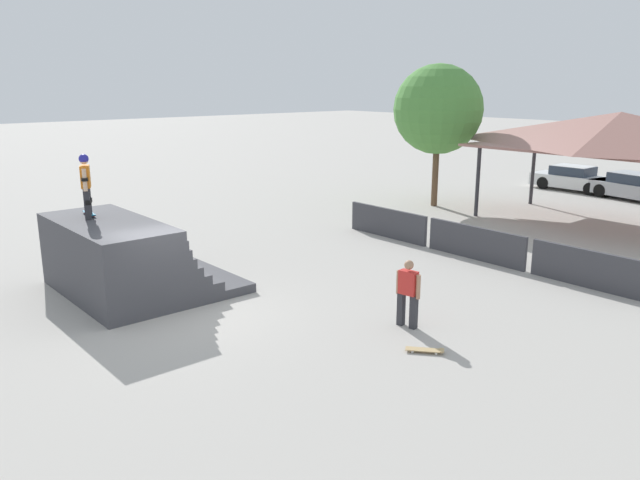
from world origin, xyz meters
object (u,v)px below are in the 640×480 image
at_px(bystander_walking, 408,290).
at_px(tree_beside_pavilion, 438,109).
at_px(skater_on_deck, 86,182).
at_px(skateboard_on_deck, 89,213).
at_px(skateboard_on_ground, 426,350).
at_px(parked_car_silver, 634,187).
at_px(parked_car_white, 574,179).

xyz_separation_m(bystander_walking, tree_beside_pavilion, (-8.97, 11.83, 3.42)).
relative_size(skater_on_deck, bystander_walking, 1.06).
xyz_separation_m(skateboard_on_deck, tree_beside_pavilion, (-1.40, 16.16, 2.26)).
bearing_deg(bystander_walking, skateboard_on_deck, 21.75).
bearing_deg(bystander_walking, tree_beside_pavilion, -60.87).
distance_m(skateboard_on_deck, skateboard_on_ground, 9.69).
bearing_deg(skateboard_on_ground, skateboard_on_deck, 163.04).
xyz_separation_m(skater_on_deck, parked_car_silver, (3.48, 24.72, -2.35)).
height_order(skater_on_deck, parked_car_silver, skater_on_deck).
bearing_deg(parked_car_white, skateboard_on_deck, -91.75).
bearing_deg(parked_car_silver, skater_on_deck, -87.64).
bearing_deg(bystander_walking, skater_on_deck, 23.56).
xyz_separation_m(tree_beside_pavilion, parked_car_silver, (5.20, 8.43, -3.70)).
relative_size(tree_beside_pavilion, parked_car_white, 1.50).
distance_m(skater_on_deck, parked_car_silver, 25.08).
bearing_deg(bystander_walking, parked_car_silver, -87.52).
height_order(skateboard_on_deck, bystander_walking, skateboard_on_deck).
bearing_deg(skateboard_on_deck, skater_on_deck, -11.49).
distance_m(skater_on_deck, skateboard_on_deck, 0.97).
bearing_deg(skateboard_on_deck, parked_car_silver, 91.63).
bearing_deg(skater_on_deck, parked_car_silver, 106.28).
bearing_deg(parked_car_silver, skateboard_on_ground, -66.29).
bearing_deg(parked_car_white, skater_on_deck, -91.02).
bearing_deg(tree_beside_pavilion, skater_on_deck, -83.97).
bearing_deg(tree_beside_pavilion, bystander_walking, -52.83).
bearing_deg(skateboard_on_ground, parked_car_white, 71.95).
bearing_deg(skateboard_on_ground, parked_car_silver, 64.30).
height_order(skater_on_deck, parked_car_white, skater_on_deck).
height_order(skateboard_on_ground, parked_car_silver, parked_car_silver).
height_order(tree_beside_pavilion, parked_car_white, tree_beside_pavilion).
distance_m(tree_beside_pavilion, parked_car_white, 9.73).
height_order(tree_beside_pavilion, parked_car_silver, tree_beside_pavilion).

